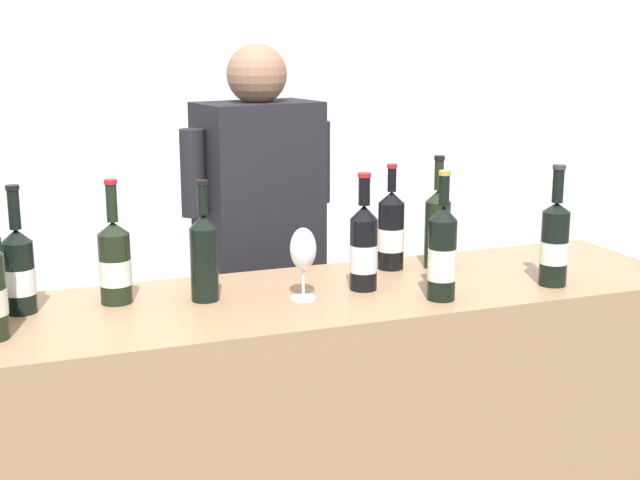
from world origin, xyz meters
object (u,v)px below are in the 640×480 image
(wine_bottle_1, at_px, (115,262))
(person_server, at_px, (260,291))
(wine_bottle_2, at_px, (442,253))
(wine_bottle_7, at_px, (555,242))
(wine_bottle_6, at_px, (204,255))
(wine_bottle_4, at_px, (364,247))
(wine_bottle_5, at_px, (437,226))
(wine_glass, at_px, (303,251))
(wine_bottle_9, at_px, (391,231))
(wine_bottle_3, at_px, (19,270))

(wine_bottle_1, xyz_separation_m, person_server, (0.55, 0.51, -0.28))
(wine_bottle_1, relative_size, person_server, 0.20)
(wine_bottle_2, relative_size, person_server, 0.21)
(wine_bottle_2, bearing_deg, person_server, 109.04)
(wine_bottle_1, relative_size, wine_bottle_7, 0.96)
(wine_bottle_6, xyz_separation_m, wine_bottle_7, (0.96, -0.20, -0.00))
(wine_bottle_4, xyz_separation_m, person_server, (-0.11, 0.63, -0.29))
(wine_bottle_1, bearing_deg, wine_bottle_2, -18.54)
(wine_bottle_5, xyz_separation_m, wine_glass, (-0.49, -0.17, 0.00))
(wine_bottle_2, bearing_deg, wine_bottle_9, 88.63)
(wine_bottle_9, height_order, wine_glass, wine_bottle_9)
(wine_bottle_3, bearing_deg, wine_bottle_7, -10.36)
(wine_bottle_3, bearing_deg, wine_bottle_1, 0.40)
(wine_bottle_1, xyz_separation_m, wine_bottle_2, (0.82, -0.28, 0.02))
(wine_bottle_1, height_order, wine_bottle_5, wine_bottle_5)
(wine_bottle_4, height_order, person_server, person_server)
(person_server, bearing_deg, wine_bottle_9, -58.08)
(person_server, bearing_deg, wine_bottle_6, -119.41)
(wine_bottle_7, xyz_separation_m, person_server, (-0.64, 0.78, -0.29))
(wine_glass, bearing_deg, wine_bottle_7, -9.56)
(wine_bottle_3, bearing_deg, wine_glass, -11.15)
(wine_bottle_4, height_order, wine_bottle_5, wine_bottle_5)
(wine_bottle_5, bearing_deg, wine_bottle_6, -173.11)
(wine_bottle_4, relative_size, wine_bottle_9, 1.03)
(wine_bottle_2, bearing_deg, wine_bottle_7, 2.11)
(wine_bottle_6, bearing_deg, wine_bottle_9, 11.61)
(wine_bottle_3, distance_m, wine_bottle_7, 1.45)
(wine_bottle_2, distance_m, wine_glass, 0.37)
(wine_bottle_5, relative_size, wine_glass, 1.74)
(wine_bottle_1, relative_size, wine_bottle_4, 1.01)
(wine_bottle_9, relative_size, wine_glass, 1.63)
(wine_bottle_3, relative_size, wine_bottle_4, 1.01)
(wine_bottle_7, height_order, wine_bottle_9, wine_bottle_7)
(wine_bottle_4, bearing_deg, wine_bottle_7, -15.84)
(wine_bottle_1, height_order, wine_bottle_7, wine_bottle_7)
(wine_bottle_9, bearing_deg, wine_bottle_7, -42.51)
(wine_bottle_2, xyz_separation_m, wine_glass, (-0.35, 0.13, 0.00))
(wine_bottle_5, distance_m, wine_bottle_9, 0.14)
(wine_bottle_9, bearing_deg, person_server, 121.92)
(wine_bottle_7, bearing_deg, wine_bottle_6, 168.14)
(wine_bottle_5, bearing_deg, wine_glass, -160.78)
(wine_bottle_5, height_order, person_server, person_server)
(wine_bottle_1, bearing_deg, wine_bottle_5, 1.72)
(wine_bottle_9, distance_m, wine_glass, 0.41)
(wine_bottle_7, height_order, person_server, person_server)
(wine_bottle_6, relative_size, wine_bottle_9, 1.02)
(wine_bottle_3, height_order, wine_bottle_6, wine_bottle_3)
(wine_bottle_4, relative_size, wine_glass, 1.67)
(wine_glass, xyz_separation_m, person_server, (0.07, 0.66, -0.30))
(wine_bottle_4, distance_m, wine_glass, 0.19)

